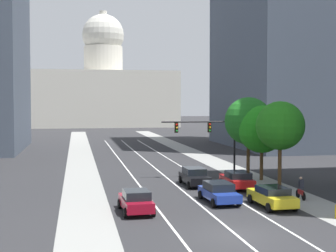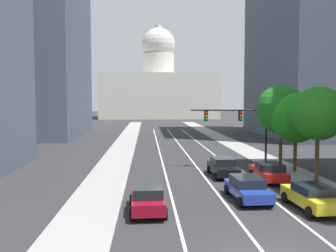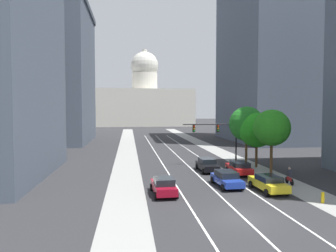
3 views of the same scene
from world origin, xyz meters
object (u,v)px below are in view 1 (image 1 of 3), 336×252
car_red (237,179)px  street_tree_near_right (280,126)px  car_crimson (136,201)px  traffic_signal_mast (211,134)px  capitol_building (104,92)px  car_yellow (272,196)px  street_tree_far_right (262,129)px  cyclist (301,188)px  street_tree_mid_right (248,121)px  car_blue (219,192)px  car_black (194,176)px

car_red → street_tree_near_right: (3.71, -0.30, 4.55)m
street_tree_near_right → car_red: bearing=175.3°
car_crimson → traffic_signal_mast: 17.02m
car_red → car_crimson: bearing=129.1°
capitol_building → car_red: 117.66m
car_yellow → car_crimson: bearing=87.5°
car_crimson → street_tree_far_right: street_tree_far_right is taller
car_yellow → cyclist: (3.23, 2.19, 0.08)m
capitol_building → car_crimson: size_ratio=9.97×
car_yellow → street_tree_near_right: size_ratio=0.63×
street_tree_near_right → street_tree_mid_right: 5.97m
cyclist → car_crimson: bearing=101.5°
car_crimson → traffic_signal_mast: (9.06, 13.97, 3.50)m
car_crimson → car_blue: car_crimson is taller
cyclist → street_tree_far_right: street_tree_far_right is taller
car_red → street_tree_far_right: (3.77, 4.04, 4.03)m
traffic_signal_mast → capitol_building: bearing=92.2°
car_blue → cyclist: 6.42m
car_blue → street_tree_far_right: street_tree_far_right is taller
car_yellow → car_red: 7.54m
street_tree_mid_right → street_tree_far_right: 1.89m
traffic_signal_mast → street_tree_near_right: 8.03m
car_black → street_tree_near_right: street_tree_near_right is taller
car_crimson → car_red: 12.16m
street_tree_far_right → car_blue: bearing=-126.7°
car_blue → car_black: bearing=-2.4°
car_black → car_blue: bearing=179.1°
car_crimson → street_tree_near_right: street_tree_near_right is taller
car_black → cyclist: size_ratio=2.74×
car_crimson → street_tree_near_right: size_ratio=0.59×
car_crimson → traffic_signal_mast: size_ratio=0.60×
capitol_building → cyclist: 123.15m
car_yellow → car_black: car_black is taller
capitol_building → car_crimson: capitol_building is taller
car_crimson → cyclist: size_ratio=2.56×
capitol_building → car_blue: (1.59, -122.42, -10.14)m
car_black → car_red: (3.19, -2.23, -0.02)m
capitol_building → traffic_signal_mast: size_ratio=5.94×
car_black → car_red: size_ratio=1.05×
car_crimson → car_black: bearing=-35.6°
car_yellow → street_tree_far_right: size_ratio=0.66×
capitol_building → car_black: (1.59, -114.90, -10.11)m
car_crimson → street_tree_far_right: (13.32, 11.56, 4.03)m
capitol_building → car_yellow: bearing=-87.8°
car_crimson → street_tree_near_right: 15.77m
traffic_signal_mast → car_red: bearing=-85.6°
capitol_building → cyclist: (8.01, -122.48, -10.07)m
traffic_signal_mast → street_tree_mid_right: size_ratio=0.94×
car_red → street_tree_mid_right: size_ratio=0.57×
car_yellow → traffic_signal_mast: (-0.50, 14.00, 3.52)m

